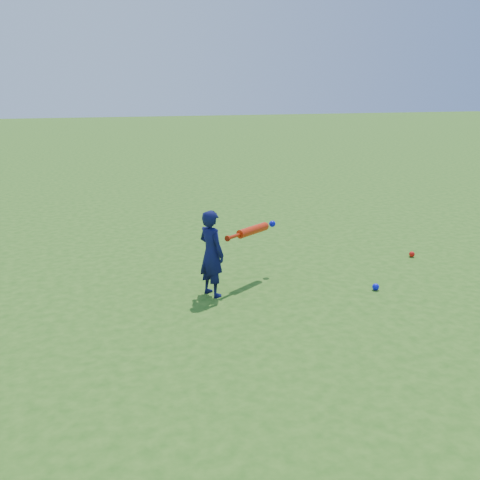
% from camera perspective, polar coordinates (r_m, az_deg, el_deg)
% --- Properties ---
extents(ground, '(80.00, 80.00, 0.00)m').
position_cam_1_polar(ground, '(6.03, -8.38, -5.95)').
color(ground, '#2B5F16').
rests_on(ground, ground).
extents(child, '(0.36, 0.42, 0.97)m').
position_cam_1_polar(child, '(5.85, -3.07, -1.44)').
color(child, '#0D103F').
rests_on(child, ground).
extents(ground_ball_red, '(0.08, 0.08, 0.08)m').
position_cam_1_polar(ground_ball_red, '(7.68, 17.86, -1.45)').
color(ground_ball_red, red).
rests_on(ground_ball_red, ground).
extents(ground_ball_blue, '(0.08, 0.08, 0.08)m').
position_cam_1_polar(ground_ball_blue, '(6.32, 14.27, -4.87)').
color(ground_ball_blue, '#0D10E0').
rests_on(ground_ball_blue, ground).
extents(bat_swing, '(0.79, 0.54, 0.10)m').
position_cam_1_polar(bat_swing, '(6.30, 1.57, 1.12)').
color(bat_swing, red).
rests_on(bat_swing, ground).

